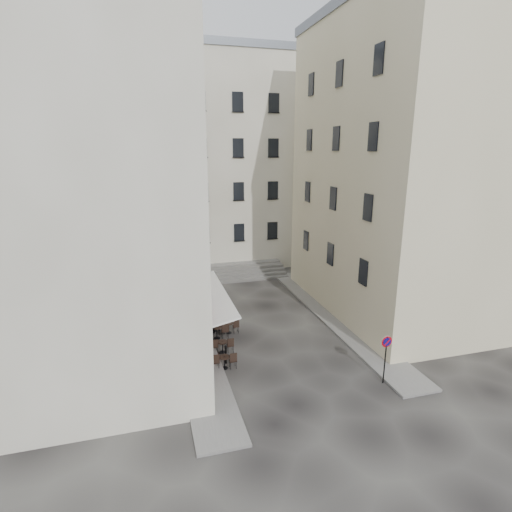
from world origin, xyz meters
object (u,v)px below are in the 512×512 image
object	(u,v)px
no_parking_sign	(386,350)
bistro_table_b	(222,346)
bistro_table_a	(224,361)
pedestrian	(216,318)

from	to	relation	value
no_parking_sign	bistro_table_b	bearing A→B (deg)	142.60
bistro_table_a	pedestrian	size ratio (longest dim) A/B	0.72
bistro_table_b	no_parking_sign	bearing A→B (deg)	-35.83
no_parking_sign	pedestrian	size ratio (longest dim) A/B	1.43
pedestrian	bistro_table_b	bearing A→B (deg)	53.72
no_parking_sign	bistro_table_b	distance (m)	8.23
bistro_table_b	pedestrian	size ratio (longest dim) A/B	0.71
no_parking_sign	bistro_table_a	distance (m)	7.61
no_parking_sign	bistro_table_a	size ratio (longest dim) A/B	1.97
no_parking_sign	bistro_table_b	size ratio (longest dim) A/B	2.01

